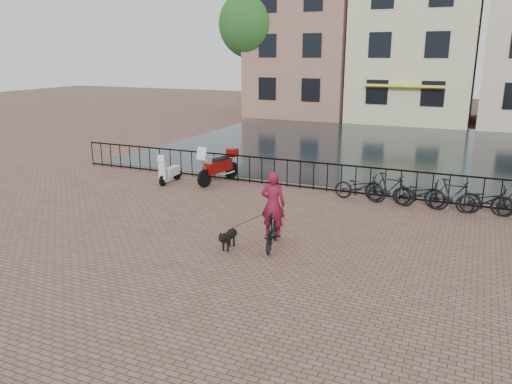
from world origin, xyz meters
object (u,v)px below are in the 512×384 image
at_px(dog, 229,238).
at_px(motorcycle, 218,163).
at_px(cyclist, 273,215).
at_px(scooter, 170,167).

distance_m(dog, motorcycle, 6.64).
distance_m(cyclist, scooter, 7.44).
bearing_deg(motorcycle, cyclist, -39.53).
distance_m(cyclist, dog, 1.25).
bearing_deg(scooter, motorcycle, 23.35).
bearing_deg(dog, scooter, 133.39).
relative_size(cyclist, dog, 2.84).
height_order(dog, motorcycle, motorcycle).
distance_m(motorcycle, scooter, 1.82).
bearing_deg(dog, cyclist, 25.54).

